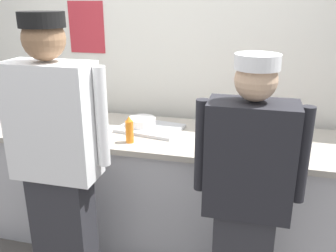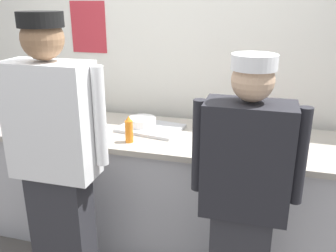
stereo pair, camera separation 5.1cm
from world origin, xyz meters
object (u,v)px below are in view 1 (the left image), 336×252
squeeze_bottle_primary (266,140)px  ramekin_yellow_sauce (222,133)px  plate_stack_rear (247,140)px  squeeze_bottle_secondary (129,130)px  ramekin_orange_sauce (63,113)px  chef_near_left (57,159)px  ramekin_red_sauce (35,120)px  sheet_tray (150,128)px  mixing_bowl_steel (67,121)px  chef_center (247,195)px  squeeze_bottle_spare (254,124)px  plate_stack_front (142,123)px

squeeze_bottle_primary → ramekin_yellow_sauce: 0.39m
plate_stack_rear → squeeze_bottle_secondary: size_ratio=1.08×
ramekin_yellow_sauce → ramekin_orange_sauce: bearing=173.6°
chef_near_left → plate_stack_rear: bearing=29.9°
chef_near_left → ramekin_red_sauce: size_ratio=16.84×
squeeze_bottle_secondary → ramekin_yellow_sauce: bearing=24.8°
squeeze_bottle_secondary → ramekin_red_sauce: (-0.88, 0.22, -0.07)m
chef_near_left → squeeze_bottle_secondary: bearing=58.9°
sheet_tray → squeeze_bottle_primary: bearing=-15.9°
chef_near_left → mixing_bowl_steel: chef_near_left is taller
chef_center → ramekin_orange_sauce: (-1.56, 0.87, 0.08)m
squeeze_bottle_spare → ramekin_orange_sauce: 1.57m
sheet_tray → squeeze_bottle_spare: (0.75, 0.06, 0.08)m
squeeze_bottle_spare → ramekin_red_sauce: bearing=-176.2°
squeeze_bottle_spare → ramekin_yellow_sauce: squeeze_bottle_spare is taller
sheet_tray → ramekin_yellow_sauce: size_ratio=4.85×
squeeze_bottle_primary → chef_center: bearing=-100.0°
mixing_bowl_steel → ramekin_red_sauce: mixing_bowl_steel is taller
ramekin_orange_sauce → ramekin_yellow_sauce: size_ratio=0.86×
chef_near_left → mixing_bowl_steel: bearing=114.2°
plate_stack_rear → squeeze_bottle_secondary: (-0.78, -0.15, 0.05)m
plate_stack_rear → squeeze_bottle_spare: (0.03, 0.18, 0.05)m
plate_stack_front → squeeze_bottle_spare: (0.82, 0.04, 0.05)m
plate_stack_front → plate_stack_rear: bearing=-10.1°
chef_center → sheet_tray: bearing=136.3°
plate_stack_front → ramekin_red_sauce: plate_stack_front is taller
squeeze_bottle_secondary → squeeze_bottle_spare: 0.88m
chef_near_left → chef_center: (1.09, 0.02, -0.10)m
plate_stack_front → squeeze_bottle_secondary: squeeze_bottle_secondary is taller
plate_stack_front → sheet_tray: plate_stack_front is taller
plate_stack_rear → squeeze_bottle_spare: 0.19m
squeeze_bottle_primary → ramekin_orange_sauce: size_ratio=2.30×
chef_center → squeeze_bottle_spare: 0.78m
plate_stack_rear → mixing_bowl_steel: (-1.35, 0.03, 0.01)m
chef_near_left → plate_stack_front: 0.80m
squeeze_bottle_secondary → ramekin_orange_sauce: 0.86m
plate_stack_rear → ramekin_orange_sauce: (-1.53, 0.28, -0.01)m
sheet_tray → ramekin_orange_sauce: bearing=169.4°
mixing_bowl_steel → ramekin_orange_sauce: 0.31m
sheet_tray → ramekin_red_sauce: 0.94m
squeeze_bottle_spare → ramekin_red_sauce: 1.69m
plate_stack_rear → ramekin_red_sauce: plate_stack_rear is taller
plate_stack_rear → ramekin_orange_sauce: plate_stack_rear is taller
sheet_tray → ramekin_yellow_sauce: ramekin_yellow_sauce is taller
chef_center → mixing_bowl_steel: chef_center is taller
chef_center → squeeze_bottle_secondary: 0.93m
plate_stack_front → sheet_tray: size_ratio=0.47×
squeeze_bottle_secondary → chef_near_left: bearing=-121.1°
plate_stack_rear → ramekin_red_sauce: bearing=177.5°
mixing_bowl_steel → sheet_tray: size_ratio=0.70×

